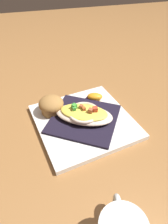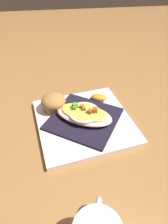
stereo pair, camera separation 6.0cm
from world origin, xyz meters
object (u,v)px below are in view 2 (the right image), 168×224
(square_plate, at_px, (84,121))
(muffin, at_px, (54,102))
(orange_garnish, at_px, (98,98))
(gratin_dish, at_px, (84,114))

(square_plate, relative_size, muffin, 3.59)
(square_plate, relative_size, orange_garnish, 4.20)
(square_plate, distance_m, gratin_dish, 0.03)
(gratin_dish, distance_m, muffin, 0.11)
(square_plate, height_order, gratin_dish, gratin_dish)
(muffin, bearing_deg, orange_garnish, -79.50)
(gratin_dish, xyz_separation_m, muffin, (0.06, 0.09, 0.00))
(orange_garnish, bearing_deg, square_plate, 146.08)
(square_plate, height_order, muffin, muffin)
(orange_garnish, bearing_deg, gratin_dish, 146.08)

